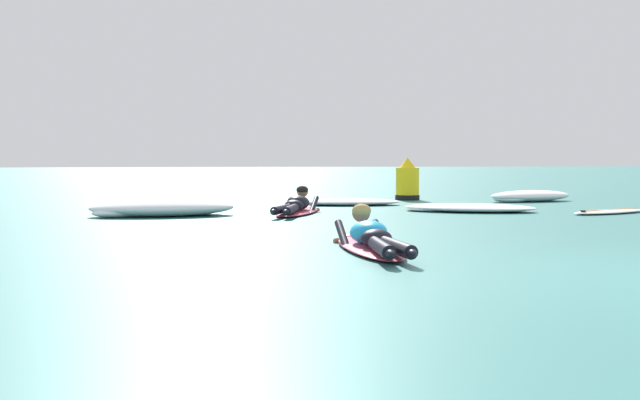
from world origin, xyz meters
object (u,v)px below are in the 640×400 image
object	(u,v)px
drifting_surfboard	(609,212)
surfer_near	(371,239)
channel_marker_buoy	(407,183)
surfer_far	(297,207)

from	to	relation	value
drifting_surfboard	surfer_near	bearing A→B (deg)	-138.42
surfer_near	channel_marker_buoy	bearing A→B (deg)	72.78
surfer_far	channel_marker_buoy	size ratio (longest dim) A/B	2.60
surfer_near	drifting_surfboard	world-z (taller)	surfer_near
surfer_near	surfer_far	bearing A→B (deg)	91.62
drifting_surfboard	surfer_far	bearing A→B (deg)	173.07
surfer_far	drifting_surfboard	bearing A→B (deg)	-6.93
surfer_far	surfer_near	bearing A→B (deg)	-88.38
channel_marker_buoy	surfer_far	bearing A→B (deg)	-127.44
drifting_surfboard	channel_marker_buoy	bearing A→B (deg)	117.37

